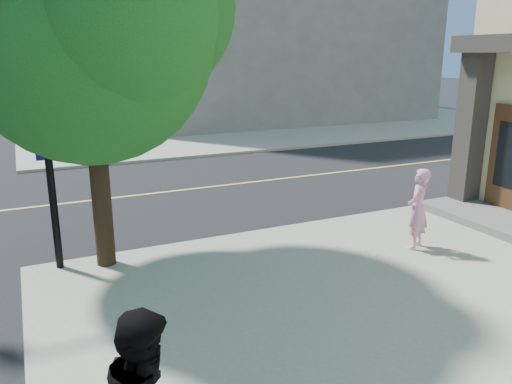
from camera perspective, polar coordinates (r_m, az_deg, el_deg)
ground at (r=10.59m, az=-19.58°, el=-7.70°), size 140.00×140.00×0.00m
road_ew at (r=14.85m, az=-21.44°, el=-1.31°), size 140.00×9.00×0.01m
sidewalk_ne at (r=34.59m, az=-0.71°, el=8.76°), size 29.00×25.00×0.12m
filler_ne at (r=35.17m, az=-0.32°, el=20.39°), size 18.00×16.00×14.00m
man_on_phone at (r=10.72m, az=17.80°, el=-1.83°), size 0.73×0.66×1.67m
street_tree at (r=9.43m, az=-17.97°, el=19.26°), size 5.40×4.91×7.17m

